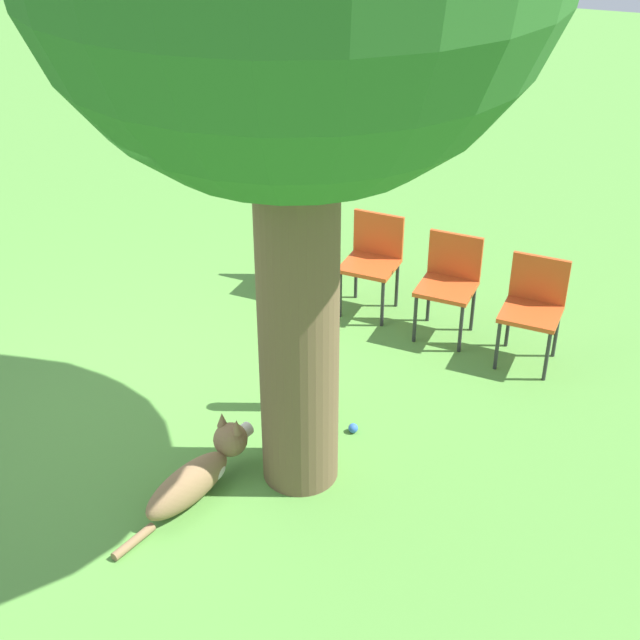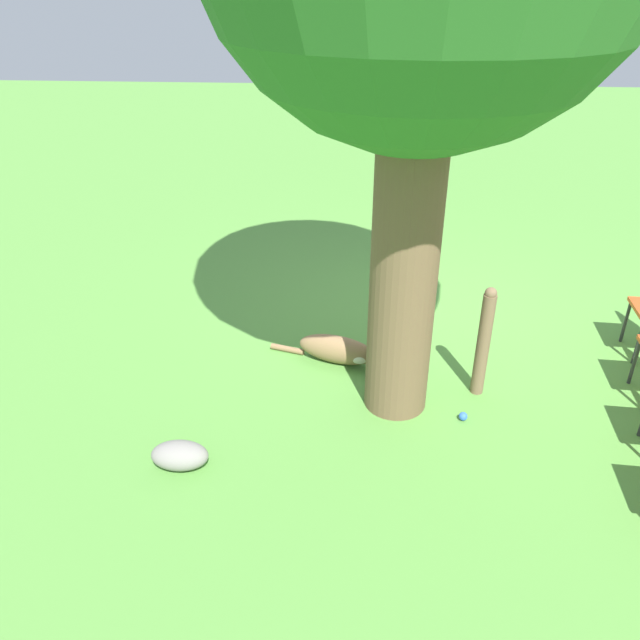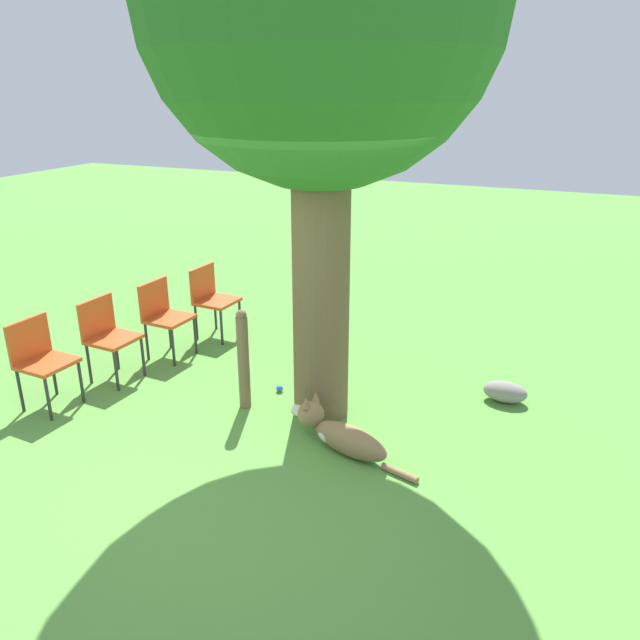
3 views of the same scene
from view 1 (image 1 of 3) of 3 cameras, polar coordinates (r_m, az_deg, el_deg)
name	(u,v)px [view 1 (image 1 of 3)]	position (r m, az deg, el deg)	size (l,w,h in m)	color
ground_plane	(180,417)	(6.53, -8.95, -6.16)	(30.00, 30.00, 0.00)	#56933D
dog	(200,473)	(5.80, -7.72, -9.69)	(1.21, 0.46, 0.41)	olive
fence_post	(309,352)	(6.27, -0.73, -2.05)	(0.11, 0.11, 0.97)	brown
red_chair_0	(303,235)	(7.89, -1.09, 5.44)	(0.45, 0.47, 0.84)	#D14C1E
red_chair_1	(373,256)	(7.54, 3.41, 4.13)	(0.45, 0.47, 0.84)	#D14C1E
red_chair_2	(450,278)	(7.25, 8.29, 2.67)	(0.45, 0.47, 0.84)	#D14C1E
red_chair_3	(534,303)	(7.03, 13.52, 1.08)	(0.45, 0.47, 0.84)	#D14C1E
tennis_ball	(353,428)	(6.30, 2.14, -6.93)	(0.07, 0.07, 0.07)	blue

